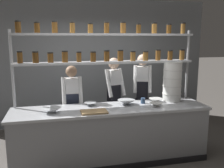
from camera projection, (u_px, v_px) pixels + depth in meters
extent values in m
plane|color=#5B5651|center=(111.00, 160.00, 4.23)|extent=(40.00, 40.00, 0.00)
cube|color=gray|center=(92.00, 63.00, 5.90)|extent=(5.61, 0.12, 2.92)
cube|color=gray|center=(111.00, 135.00, 4.15)|extent=(3.15, 0.72, 0.88)
cube|color=#B7BABF|center=(111.00, 109.00, 4.07)|extent=(3.21, 0.76, 0.04)
cube|color=black|center=(116.00, 168.00, 3.87)|extent=(3.15, 0.03, 0.10)
cylinder|color=#B7BABF|center=(14.00, 98.00, 4.00)|extent=(0.04, 0.04, 2.17)
cylinder|color=#B7BABF|center=(186.00, 89.00, 4.69)|extent=(0.04, 0.04, 2.17)
cube|color=#B7BABF|center=(107.00, 62.00, 4.25)|extent=(3.05, 0.28, 0.04)
cylinder|color=brown|center=(20.00, 58.00, 3.92)|extent=(0.09, 0.09, 0.17)
cylinder|color=black|center=(19.00, 52.00, 3.90)|extent=(0.09, 0.09, 0.02)
cylinder|color=#513314|center=(36.00, 58.00, 3.97)|extent=(0.10, 0.10, 0.17)
cylinder|color=black|center=(35.00, 52.00, 3.95)|extent=(0.10, 0.10, 0.02)
cylinder|color=brown|center=(50.00, 58.00, 4.02)|extent=(0.09, 0.09, 0.15)
cylinder|color=black|center=(50.00, 53.00, 4.01)|extent=(0.09, 0.09, 0.02)
cylinder|color=brown|center=(65.00, 57.00, 4.07)|extent=(0.10, 0.10, 0.17)
cylinder|color=black|center=(65.00, 51.00, 4.06)|extent=(0.10, 0.10, 0.02)
cylinder|color=brown|center=(79.00, 57.00, 4.13)|extent=(0.08, 0.08, 0.15)
cylinder|color=black|center=(79.00, 52.00, 4.11)|extent=(0.08, 0.08, 0.02)
cylinder|color=#513314|center=(93.00, 57.00, 4.18)|extent=(0.09, 0.09, 0.15)
cylinder|color=black|center=(93.00, 52.00, 4.16)|extent=(0.09, 0.09, 0.02)
cylinder|color=#513314|center=(107.00, 56.00, 4.23)|extent=(0.09, 0.09, 0.17)
cylinder|color=black|center=(107.00, 51.00, 4.21)|extent=(0.10, 0.10, 0.02)
cylinder|color=brown|center=(120.00, 56.00, 4.28)|extent=(0.10, 0.10, 0.17)
cylinder|color=black|center=(120.00, 50.00, 4.27)|extent=(0.10, 0.10, 0.02)
cylinder|color=brown|center=(133.00, 57.00, 4.34)|extent=(0.09, 0.09, 0.15)
cylinder|color=black|center=(133.00, 52.00, 4.32)|extent=(0.09, 0.09, 0.02)
cylinder|color=brown|center=(146.00, 56.00, 4.39)|extent=(0.09, 0.09, 0.15)
cylinder|color=black|center=(146.00, 52.00, 4.38)|extent=(0.10, 0.10, 0.02)
cylinder|color=brown|center=(158.00, 55.00, 4.44)|extent=(0.09, 0.09, 0.17)
cylinder|color=black|center=(158.00, 50.00, 4.42)|extent=(0.09, 0.09, 0.02)
cylinder|color=brown|center=(170.00, 56.00, 4.49)|extent=(0.09, 0.09, 0.16)
cylinder|color=black|center=(170.00, 51.00, 4.48)|extent=(0.09, 0.09, 0.02)
cylinder|color=brown|center=(182.00, 55.00, 4.55)|extent=(0.09, 0.09, 0.17)
cylinder|color=black|center=(182.00, 50.00, 4.53)|extent=(0.09, 0.09, 0.02)
cube|color=#B7BABF|center=(107.00, 35.00, 4.16)|extent=(3.05, 0.28, 0.04)
cylinder|color=#513314|center=(18.00, 28.00, 3.83)|extent=(0.09, 0.09, 0.17)
cylinder|color=black|center=(18.00, 21.00, 3.82)|extent=(0.09, 0.09, 0.02)
cylinder|color=#513314|center=(37.00, 28.00, 3.90)|extent=(0.09, 0.09, 0.15)
cylinder|color=black|center=(37.00, 23.00, 3.88)|extent=(0.09, 0.09, 0.02)
cylinder|color=brown|center=(55.00, 28.00, 3.96)|extent=(0.09, 0.09, 0.17)
cylinder|color=black|center=(55.00, 22.00, 3.94)|extent=(0.09, 0.09, 0.02)
cylinder|color=brown|center=(72.00, 28.00, 4.02)|extent=(0.08, 0.08, 0.16)
cylinder|color=black|center=(72.00, 22.00, 4.00)|extent=(0.08, 0.08, 0.02)
cylinder|color=brown|center=(90.00, 29.00, 4.09)|extent=(0.08, 0.08, 0.14)
cylinder|color=black|center=(90.00, 24.00, 4.07)|extent=(0.09, 0.09, 0.02)
cylinder|color=brown|center=(107.00, 28.00, 4.15)|extent=(0.08, 0.08, 0.17)
cylinder|color=black|center=(107.00, 22.00, 4.13)|extent=(0.09, 0.09, 0.02)
cylinder|color=brown|center=(123.00, 28.00, 4.21)|extent=(0.09, 0.09, 0.17)
cylinder|color=black|center=(123.00, 22.00, 4.19)|extent=(0.10, 0.10, 0.02)
cylinder|color=#513314|center=(139.00, 29.00, 4.27)|extent=(0.08, 0.08, 0.15)
cylinder|color=black|center=(139.00, 24.00, 4.26)|extent=(0.08, 0.08, 0.02)
cylinder|color=brown|center=(154.00, 29.00, 4.34)|extent=(0.09, 0.09, 0.17)
cylinder|color=black|center=(154.00, 23.00, 4.32)|extent=(0.09, 0.09, 0.02)
cylinder|color=#513314|center=(169.00, 29.00, 4.40)|extent=(0.09, 0.09, 0.15)
cylinder|color=black|center=(169.00, 25.00, 4.39)|extent=(0.09, 0.09, 0.02)
cylinder|color=brown|center=(183.00, 29.00, 4.46)|extent=(0.08, 0.08, 0.17)
cylinder|color=black|center=(183.00, 23.00, 4.44)|extent=(0.08, 0.08, 0.02)
cylinder|color=black|center=(69.00, 131.00, 4.54)|extent=(0.11, 0.11, 0.75)
cylinder|color=black|center=(78.00, 130.00, 4.57)|extent=(0.11, 0.11, 0.75)
cube|color=#232838|center=(72.00, 102.00, 4.46)|extent=(0.22, 0.17, 0.33)
cube|color=white|center=(72.00, 85.00, 4.40)|extent=(0.22, 0.18, 0.27)
sphere|color=#A37A5B|center=(71.00, 71.00, 4.36)|extent=(0.20, 0.20, 0.20)
cylinder|color=white|center=(64.00, 91.00, 4.33)|extent=(0.07, 0.24, 0.50)
cylinder|color=white|center=(80.00, 91.00, 4.40)|extent=(0.07, 0.24, 0.50)
cylinder|color=black|center=(110.00, 122.00, 4.93)|extent=(0.11, 0.11, 0.80)
cylinder|color=black|center=(117.00, 121.00, 5.00)|extent=(0.11, 0.11, 0.80)
cube|color=black|center=(114.00, 93.00, 4.86)|extent=(0.26, 0.22, 0.35)
cube|color=white|center=(114.00, 77.00, 4.80)|extent=(0.26, 0.23, 0.28)
sphere|color=beige|center=(114.00, 63.00, 4.76)|extent=(0.21, 0.21, 0.21)
cylinder|color=white|center=(109.00, 83.00, 4.70)|extent=(0.13, 0.26, 0.53)
cylinder|color=white|center=(122.00, 82.00, 4.84)|extent=(0.13, 0.26, 0.53)
cylinder|color=black|center=(138.00, 118.00, 5.15)|extent=(0.11, 0.11, 0.83)
cylinder|color=black|center=(145.00, 118.00, 5.14)|extent=(0.11, 0.11, 0.83)
cube|color=black|center=(142.00, 90.00, 5.03)|extent=(0.26, 0.23, 0.36)
cube|color=white|center=(142.00, 74.00, 4.97)|extent=(0.26, 0.24, 0.29)
sphere|color=beige|center=(143.00, 60.00, 4.92)|extent=(0.22, 0.22, 0.22)
cylinder|color=white|center=(135.00, 79.00, 4.95)|extent=(0.14, 0.26, 0.55)
cylinder|color=white|center=(150.00, 79.00, 4.92)|extent=(0.14, 0.26, 0.55)
cylinder|color=white|center=(172.00, 97.00, 4.50)|extent=(0.32, 0.32, 0.13)
cylinder|color=silver|center=(172.00, 93.00, 4.49)|extent=(0.34, 0.34, 0.01)
cylinder|color=white|center=(172.00, 90.00, 4.48)|extent=(0.32, 0.32, 0.13)
cylinder|color=silver|center=(172.00, 86.00, 4.46)|extent=(0.34, 0.34, 0.01)
cylinder|color=white|center=(172.00, 82.00, 4.45)|extent=(0.32, 0.32, 0.13)
cylinder|color=silver|center=(172.00, 78.00, 4.44)|extent=(0.34, 0.34, 0.01)
cylinder|color=white|center=(173.00, 74.00, 4.43)|extent=(0.32, 0.32, 0.13)
cylinder|color=silver|center=(173.00, 70.00, 4.41)|extent=(0.34, 0.34, 0.01)
cylinder|color=white|center=(173.00, 66.00, 4.40)|extent=(0.32, 0.32, 0.13)
cylinder|color=silver|center=(173.00, 62.00, 4.39)|extent=(0.34, 0.34, 0.01)
cube|color=#A88456|center=(94.00, 112.00, 3.80)|extent=(0.40, 0.26, 0.02)
cylinder|color=#B2B7BC|center=(90.00, 105.00, 4.18)|extent=(0.09, 0.09, 0.01)
cone|color=#B2B7BC|center=(90.00, 104.00, 4.18)|extent=(0.21, 0.21, 0.06)
cylinder|color=silver|center=(51.00, 113.00, 3.77)|extent=(0.13, 0.13, 0.01)
cone|color=silver|center=(51.00, 110.00, 3.77)|extent=(0.30, 0.30, 0.08)
cylinder|color=silver|center=(156.00, 106.00, 4.14)|extent=(0.10, 0.10, 0.01)
cone|color=silver|center=(156.00, 105.00, 4.13)|extent=(0.22, 0.22, 0.06)
cylinder|color=silver|center=(156.00, 102.00, 4.42)|extent=(0.11, 0.11, 0.01)
cone|color=silver|center=(156.00, 100.00, 4.42)|extent=(0.24, 0.24, 0.07)
cylinder|color=#B2B7BC|center=(126.00, 104.00, 4.24)|extent=(0.13, 0.13, 0.01)
cone|color=#B2B7BC|center=(126.00, 102.00, 4.24)|extent=(0.30, 0.30, 0.08)
cylinder|color=#334C70|center=(143.00, 101.00, 4.32)|extent=(0.08, 0.08, 0.10)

